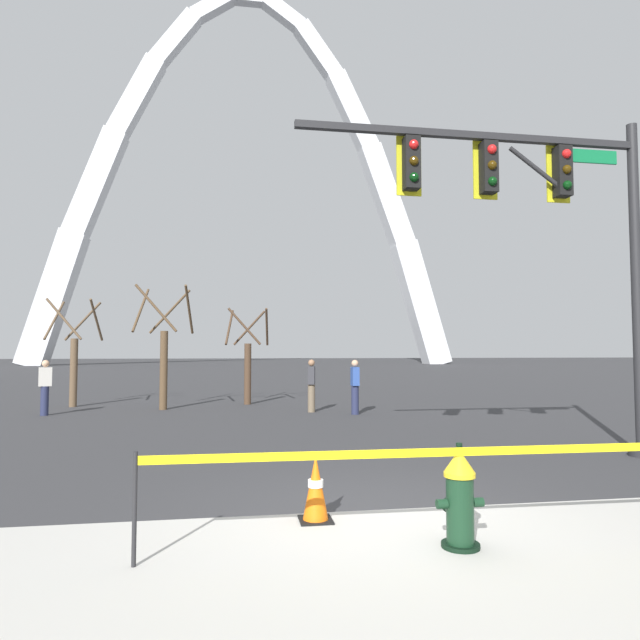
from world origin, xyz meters
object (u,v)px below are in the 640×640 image
at_px(traffic_signal_gantry, 545,214).
at_px(pedestrian_walking_left, 311,385).
at_px(traffic_cone_by_hydrant, 316,488).
at_px(monument_arch, 247,197).
at_px(pedestrian_standing_center, 355,386).
at_px(fire_hydrant, 459,498).
at_px(pedestrian_walking_right, 45,387).

relative_size(traffic_signal_gantry, pedestrian_walking_left, 4.04).
distance_m(traffic_signal_gantry, pedestrian_walking_left, 9.03).
distance_m(traffic_cone_by_hydrant, pedestrian_walking_left, 10.62).
height_order(monument_arch, pedestrian_standing_center, monument_arch).
distance_m(fire_hydrant, traffic_signal_gantry, 6.27).
height_order(monument_arch, pedestrian_walking_left, monument_arch).
distance_m(pedestrian_standing_center, pedestrian_walking_right, 8.96).
xyz_separation_m(traffic_signal_gantry, pedestrian_walking_right, (-10.77, 8.09, -3.45)).
distance_m(traffic_signal_gantry, monument_arch, 65.49).
bearing_deg(pedestrian_standing_center, monument_arch, 91.97).
xyz_separation_m(traffic_signal_gantry, pedestrian_standing_center, (-1.89, 6.96, -3.45)).
xyz_separation_m(fire_hydrant, pedestrian_walking_right, (-7.49, 11.85, 0.35)).
relative_size(fire_hydrant, monument_arch, 0.02).
relative_size(traffic_signal_gantry, monument_arch, 0.12).
relative_size(pedestrian_walking_left, pedestrian_walking_right, 1.00).
height_order(traffic_signal_gantry, pedestrian_walking_left, traffic_signal_gantry).
bearing_deg(fire_hydrant, traffic_cone_by_hydrant, 140.80).
relative_size(traffic_signal_gantry, pedestrian_standing_center, 4.04).
height_order(traffic_signal_gantry, pedestrian_standing_center, traffic_signal_gantry).
distance_m(fire_hydrant, monument_arch, 70.08).
height_order(pedestrian_standing_center, pedestrian_walking_right, same).
height_order(traffic_cone_by_hydrant, monument_arch, monument_arch).
bearing_deg(traffic_cone_by_hydrant, pedestrian_walking_left, 82.13).
xyz_separation_m(pedestrian_standing_center, pedestrian_walking_right, (-8.88, 1.13, 0.00)).
bearing_deg(pedestrian_walking_right, monument_arch, 82.76).
bearing_deg(fire_hydrant, pedestrian_walking_left, 88.92).
bearing_deg(traffic_signal_gantry, pedestrian_standing_center, 105.16).
bearing_deg(pedestrian_walking_left, pedestrian_walking_right, 177.53).
height_order(fire_hydrant, pedestrian_standing_center, pedestrian_standing_center).
relative_size(pedestrian_walking_left, pedestrian_standing_center, 1.00).
height_order(pedestrian_walking_left, pedestrian_standing_center, same).
distance_m(monument_arch, pedestrian_walking_right, 59.20).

